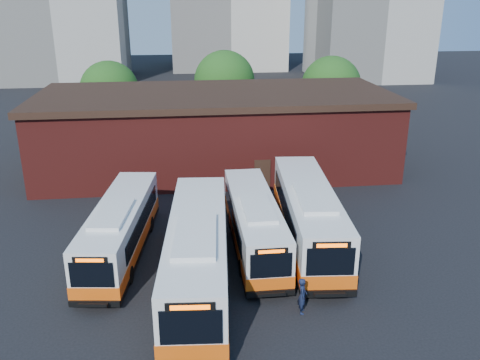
{
  "coord_description": "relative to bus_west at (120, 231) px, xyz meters",
  "views": [
    {
      "loc": [
        -2.8,
        -21.13,
        13.71
      ],
      "look_at": [
        0.36,
        5.77,
        3.9
      ],
      "focal_mm": 38.0,
      "sensor_mm": 36.0,
      "label": 1
    }
  ],
  "objects": [
    {
      "name": "bus_midwest",
      "position": [
        4.16,
        -3.87,
        0.24
      ],
      "size": [
        3.79,
        13.68,
        3.69
      ],
      "rotation": [
        0.0,
        0.0,
        -0.08
      ],
      "color": "silver",
      "rests_on": "ground"
    },
    {
      "name": "bus_mideast",
      "position": [
        7.51,
        -0.09,
        -0.01
      ],
      "size": [
        2.43,
        11.51,
        3.13
      ],
      "rotation": [
        0.0,
        0.0,
        0.0
      ],
      "color": "silver",
      "rests_on": "ground"
    },
    {
      "name": "ground",
      "position": [
        6.43,
        -5.04,
        -1.43
      ],
      "size": [
        220.0,
        220.0,
        0.0
      ],
      "primitive_type": "plane",
      "color": "black"
    },
    {
      "name": "bus_east",
      "position": [
        10.74,
        0.22,
        0.18
      ],
      "size": [
        3.73,
        13.21,
        3.56
      ],
      "rotation": [
        0.0,
        0.0,
        -0.08
      ],
      "color": "silver",
      "rests_on": "ground"
    },
    {
      "name": "depot_building",
      "position": [
        6.43,
        14.96,
        1.82
      ],
      "size": [
        28.6,
        12.6,
        6.4
      ],
      "color": "maroon",
      "rests_on": "ground"
    },
    {
      "name": "bus_west",
      "position": [
        0.0,
        0.0,
        0.0
      ],
      "size": [
        3.76,
        11.76,
        3.16
      ],
      "rotation": [
        0.0,
        0.0,
        -0.12
      ],
      "color": "silver",
      "rests_on": "ground"
    },
    {
      "name": "transit_worker",
      "position": [
        8.78,
        -6.72,
        -0.55
      ],
      "size": [
        0.53,
        0.7,
        1.76
      ],
      "primitive_type": "imported",
      "rotation": [
        0.0,
        0.0,
        1.4
      ],
      "color": "#121A35",
      "rests_on": "ground"
    },
    {
      "name": "tree_mid",
      "position": [
        8.43,
        28.96,
        3.65
      ],
      "size": [
        6.56,
        6.56,
        8.36
      ],
      "color": "#382314",
      "rests_on": "ground"
    },
    {
      "name": "tree_east",
      "position": [
        19.43,
        25.96,
        3.4
      ],
      "size": [
        6.24,
        6.24,
        7.96
      ],
      "color": "#382314",
      "rests_on": "ground"
    },
    {
      "name": "tree_west",
      "position": [
        -3.57,
        26.96,
        3.21
      ],
      "size": [
        6.0,
        6.0,
        7.65
      ],
      "color": "#382314",
      "rests_on": "ground"
    }
  ]
}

